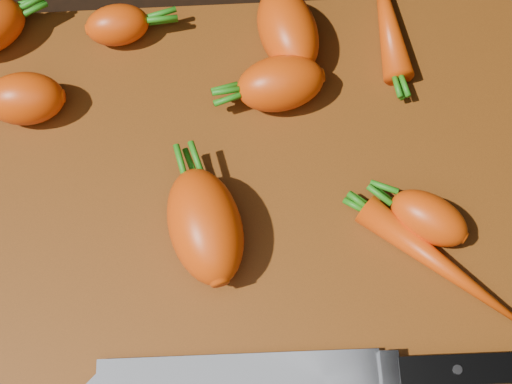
{
  "coord_description": "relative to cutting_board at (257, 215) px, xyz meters",
  "views": [
    {
      "loc": [
        -0.01,
        -0.2,
        0.53
      ],
      "look_at": [
        0.0,
        0.01,
        0.03
      ],
      "focal_mm": 50.0,
      "sensor_mm": 36.0,
      "label": 1
    }
  ],
  "objects": [
    {
      "name": "ground",
      "position": [
        0.0,
        0.0,
        -0.01
      ],
      "size": [
        2.0,
        2.0,
        0.01
      ],
      "primitive_type": "cube",
      "color": "black"
    },
    {
      "name": "cutting_board",
      "position": [
        0.0,
        0.0,
        0.0
      ],
      "size": [
        0.5,
        0.4,
        0.01
      ],
      "primitive_type": "cube",
      "color": "#884310",
      "rests_on": "ground"
    },
    {
      "name": "carrot_1",
      "position": [
        -0.18,
        0.1,
        0.03
      ],
      "size": [
        0.06,
        0.04,
        0.04
      ],
      "primitive_type": "ellipsoid",
      "rotation": [
        0.0,
        0.0,
        3.17
      ],
      "color": "#E94B0F",
      "rests_on": "cutting_board"
    },
    {
      "name": "carrot_2",
      "position": [
        0.03,
        0.15,
        0.03
      ],
      "size": [
        0.06,
        0.09,
        0.05
      ],
      "primitive_type": "ellipsoid",
      "rotation": [
        0.0,
        0.0,
        -1.36
      ],
      "color": "#E94B0F",
      "rests_on": "cutting_board"
    },
    {
      "name": "carrot_3",
      "position": [
        -0.04,
        -0.02,
        0.03
      ],
      "size": [
        0.07,
        0.1,
        0.05
      ],
      "primitive_type": "ellipsoid",
      "rotation": [
        0.0,
        0.0,
        1.78
      ],
      "color": "#E94B0F",
      "rests_on": "cutting_board"
    },
    {
      "name": "carrot_4",
      "position": [
        0.02,
        0.1,
        0.03
      ],
      "size": [
        0.08,
        0.06,
        0.05
      ],
      "primitive_type": "ellipsoid",
      "rotation": [
        0.0,
        0.0,
        3.32
      ],
      "color": "#E94B0F",
      "rests_on": "cutting_board"
    },
    {
      "name": "carrot_5",
      "position": [
        -0.11,
        0.17,
        0.02
      ],
      "size": [
        0.06,
        0.04,
        0.04
      ],
      "primitive_type": "ellipsoid",
      "rotation": [
        0.0,
        0.0,
        0.13
      ],
      "color": "#E94B0F",
      "rests_on": "cutting_board"
    },
    {
      "name": "carrot_6",
      "position": [
        0.13,
        -0.02,
        0.02
      ],
      "size": [
        0.07,
        0.06,
        0.04
      ],
      "primitive_type": "ellipsoid",
      "rotation": [
        0.0,
        0.0,
        2.53
      ],
      "color": "#E94B0F",
      "rests_on": "cutting_board"
    },
    {
      "name": "carrot_7",
      "position": [
        0.12,
        0.17,
        0.02
      ],
      "size": [
        0.03,
        0.12,
        0.03
      ],
      "primitive_type": "ellipsoid",
      "rotation": [
        0.0,
        0.0,
        1.61
      ],
      "color": "#E94B0F",
      "rests_on": "cutting_board"
    },
    {
      "name": "carrot_8",
      "position": [
        0.13,
        -0.05,
        0.02
      ],
      "size": [
        0.12,
        0.11,
        0.02
      ],
      "primitive_type": "ellipsoid",
      "rotation": [
        0.0,
        0.0,
        -0.75
      ],
      "color": "#E94B0F",
      "rests_on": "cutting_board"
    },
    {
      "name": "knife",
      "position": [
        0.0,
        -0.13,
        0.01
      ],
      "size": [
        0.33,
        0.04,
        0.02
      ],
      "rotation": [
        0.0,
        0.0,
        -0.02
      ],
      "color": "gray",
      "rests_on": "cutting_board"
    }
  ]
}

